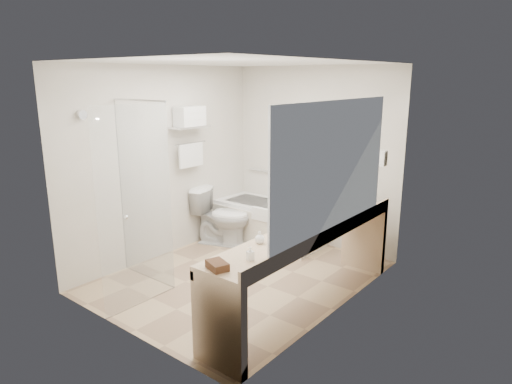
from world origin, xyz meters
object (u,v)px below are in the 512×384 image
Objects in this scene: vanity_counter at (307,250)px; toilet at (222,217)px; bathtub at (270,222)px; water_bottle_left at (351,203)px; amenity_basket at (217,265)px.

vanity_counter reaches higher than toilet.
bathtub is 7.15× the size of water_bottle_left.
water_bottle_left is at bearing 88.04° from amenity_basket.
vanity_counter is 13.94× the size of amenity_basket.
toilet is (-1.97, 0.85, -0.24)m from vanity_counter.
water_bottle_left reaches higher than amenity_basket.
water_bottle_left is at bearing -108.47° from toilet.
bathtub is 2.09m from vanity_counter.
amenity_basket is (-0.06, -1.25, 0.24)m from vanity_counter.
amenity_basket is at bearing -157.10° from toilet.
bathtub is 1.95× the size of toilet.
amenity_basket is 0.87× the size of water_bottle_left.
amenity_basket reaches higher than bathtub.
amenity_basket is (1.47, -2.64, 0.61)m from bathtub.
vanity_counter is at bearing 87.39° from amenity_basket.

